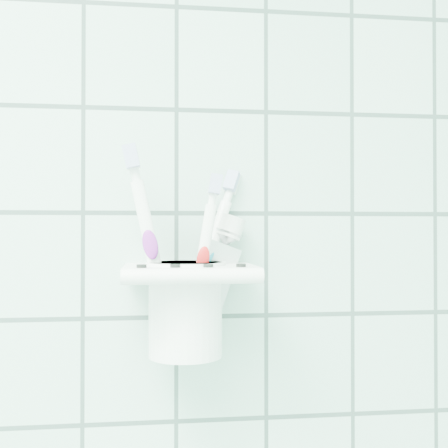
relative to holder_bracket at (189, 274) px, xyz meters
name	(u,v)px	position (x,y,z in m)	size (l,w,h in m)	color
holder_bracket	(189,274)	(0.00, 0.00, 0.00)	(0.14, 0.11, 0.04)	white
cup	(185,305)	(0.00, 0.00, -0.03)	(0.09, 0.09, 0.10)	white
toothbrush_pink	(173,244)	(-0.02, 0.00, 0.03)	(0.05, 0.02, 0.22)	white
toothbrush_blue	(178,249)	(-0.01, 0.00, 0.03)	(0.07, 0.06, 0.20)	white
toothbrush_orange	(188,259)	(0.00, -0.01, 0.02)	(0.04, 0.02, 0.19)	white
toothpaste_tube	(191,267)	(0.00, 0.02, 0.01)	(0.07, 0.04, 0.16)	silver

